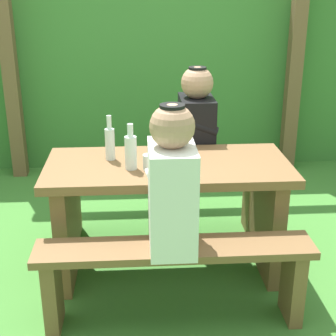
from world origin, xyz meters
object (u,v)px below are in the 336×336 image
person_white_shirt (172,184)px  drinking_glass (150,162)px  bench_near (175,268)px  bottle_right (110,142)px  bench_far (163,190)px  person_black_coat (196,125)px  cell_phone (182,168)px  picnic_table (168,199)px  bottle_left (131,151)px

person_white_shirt → drinking_glass: person_white_shirt is taller
bench_near → bottle_right: bottle_right is taller
drinking_glass → bench_far: bearing=79.8°
bench_far → bottle_right: size_ratio=5.33×
bench_far → bottle_right: bottle_right is taller
person_black_coat → cell_phone: size_ratio=5.14×
person_white_shirt → drinking_glass: size_ratio=8.22×
picnic_table → bottle_left: bearing=-159.8°
person_black_coat → bottle_right: (-0.55, -0.41, 0.03)m
bench_near → picnic_table: bearing=90.0°
picnic_table → person_black_coat: person_black_coat is taller
person_black_coat → bottle_left: size_ratio=2.80×
person_black_coat → bottle_right: size_ratio=2.74×
person_black_coat → drinking_glass: bearing=-118.9°
bench_near → person_black_coat: person_black_coat is taller
drinking_glass → bottle_right: bottle_right is taller
drinking_glass → cell_phone: drinking_glass is taller
drinking_glass → bottle_right: (-0.22, 0.19, 0.06)m
bench_far → bottle_right: (-0.33, -0.41, 0.49)m
person_white_shirt → drinking_glass: (-0.09, 0.40, -0.03)m
picnic_table → cell_phone: size_ratio=10.00×
bottle_left → cell_phone: size_ratio=1.84×
bottle_right → person_white_shirt: bearing=-61.6°
bottle_right → picnic_table: bearing=-14.7°
picnic_table → bottle_left: size_ratio=5.44×
bench_far → drinking_glass: size_ratio=16.00×
bench_near → person_black_coat: size_ratio=1.95×
picnic_table → drinking_glass: drinking_glass is taller
bottle_right → cell_phone: bottle_right is taller
bench_far → bottle_left: bottle_left is taller
bench_near → bottle_left: bearing=116.4°
person_white_shirt → bottle_left: bearing=114.9°
person_black_coat → bottle_right: bearing=-143.4°
picnic_table → cell_phone: 0.26m
picnic_table → bench_far: 0.53m
person_black_coat → bottle_left: 0.72m
bench_far → person_black_coat: size_ratio=1.95×
bottle_left → bottle_right: bottle_right is taller
picnic_table → drinking_glass: (-0.11, -0.10, 0.27)m
drinking_glass → bottle_right: 0.30m
person_white_shirt → person_black_coat: size_ratio=1.00×
picnic_table → person_black_coat: (0.22, 0.50, 0.30)m
picnic_table → bench_far: (0.00, 0.50, -0.16)m
picnic_table → bench_near: (0.00, -0.50, -0.16)m
bench_far → bottle_left: 0.78m
picnic_table → person_white_shirt: bearing=-91.7°
cell_phone → bottle_left: bearing=166.9°
person_black_coat → bottle_left: bearing=-126.9°
person_black_coat → drinking_glass: 0.68m
bottle_left → person_black_coat: bearing=53.1°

